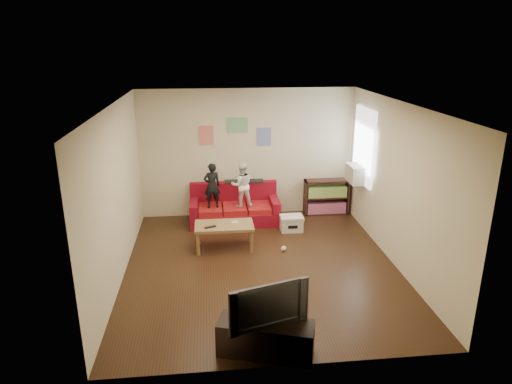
{
  "coord_description": "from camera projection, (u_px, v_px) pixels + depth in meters",
  "views": [
    {
      "loc": [
        -0.83,
        -6.84,
        3.61
      ],
      "look_at": [
        0.0,
        0.8,
        1.05
      ],
      "focal_mm": 32.0,
      "sensor_mm": 36.0,
      "label": 1
    }
  ],
  "objects": [
    {
      "name": "television",
      "position": [
        266.0,
        302.0,
        5.31
      ],
      "size": [
        0.98,
        0.41,
        0.57
      ],
      "primitive_type": "imported",
      "rotation": [
        0.0,
        0.0,
        0.29
      ],
      "color": "black",
      "rests_on": "tv_stand"
    },
    {
      "name": "sofa",
      "position": [
        234.0,
        209.0,
        9.51
      ],
      "size": [
        1.83,
        0.84,
        0.8
      ],
      "color": "maroon",
      "rests_on": "ground"
    },
    {
      "name": "bookshelf",
      "position": [
        326.0,
        199.0,
        9.92
      ],
      "size": [
        0.96,
        0.29,
        0.77
      ],
      "color": "#371D18",
      "rests_on": "ground"
    },
    {
      "name": "artwork_right",
      "position": [
        264.0,
        137.0,
        9.52
      ],
      "size": [
        0.3,
        0.01,
        0.38
      ],
      "primitive_type": "cube",
      "color": "#727FCC",
      "rests_on": "room_shell"
    },
    {
      "name": "ac_unit",
      "position": [
        356.0,
        174.0,
        9.11
      ],
      "size": [
        0.28,
        0.55,
        0.35
      ],
      "primitive_type": "cube",
      "color": "#B7B2A3",
      "rests_on": "window"
    },
    {
      "name": "window",
      "position": [
        364.0,
        146.0,
        8.95
      ],
      "size": [
        0.04,
        1.08,
        1.48
      ],
      "primitive_type": "cube",
      "color": "white",
      "rests_on": "room_shell"
    },
    {
      "name": "remote",
      "position": [
        210.0,
        227.0,
        8.04
      ],
      "size": [
        0.21,
        0.13,
        0.02
      ],
      "primitive_type": "cube",
      "rotation": [
        0.0,
        0.0,
        0.39
      ],
      "color": "black",
      "rests_on": "coffee_table"
    },
    {
      "name": "room_shell",
      "position": [
        261.0,
        190.0,
        7.25
      ],
      "size": [
        4.52,
        5.02,
        2.72
      ],
      "color": "#341F10",
      "rests_on": "ground"
    },
    {
      "name": "tissue",
      "position": [
        284.0,
        249.0,
        8.21
      ],
      "size": [
        0.1,
        0.1,
        0.09
      ],
      "primitive_type": "sphere",
      "rotation": [
        0.0,
        0.0,
        0.11
      ],
      "color": "silver",
      "rests_on": "ground"
    },
    {
      "name": "child_b",
      "position": [
        242.0,
        185.0,
        9.19
      ],
      "size": [
        0.48,
        0.39,
        0.92
      ],
      "primitive_type": "imported",
      "rotation": [
        0.0,
        0.0,
        3.25
      ],
      "color": "white",
      "rests_on": "sofa"
    },
    {
      "name": "file_box",
      "position": [
        291.0,
        223.0,
        9.07
      ],
      "size": [
        0.45,
        0.34,
        0.31
      ],
      "color": "silver",
      "rests_on": "ground"
    },
    {
      "name": "artwork_center",
      "position": [
        238.0,
        125.0,
        9.39
      ],
      "size": [
        0.42,
        0.01,
        0.32
      ],
      "primitive_type": "cube",
      "color": "#72B27F",
      "rests_on": "room_shell"
    },
    {
      "name": "tv_stand",
      "position": [
        266.0,
        338.0,
        5.47
      ],
      "size": [
        1.21,
        0.7,
        0.43
      ],
      "primitive_type": "cube",
      "rotation": [
        0.0,
        0.0,
        -0.29
      ],
      "color": "black",
      "rests_on": "ground"
    },
    {
      "name": "artwork_left",
      "position": [
        206.0,
        136.0,
        9.39
      ],
      "size": [
        0.3,
        0.01,
        0.4
      ],
      "primitive_type": "cube",
      "color": "#D87266",
      "rests_on": "room_shell"
    },
    {
      "name": "game_controller",
      "position": [
        235.0,
        222.0,
        8.25
      ],
      "size": [
        0.14,
        0.06,
        0.03
      ],
      "primitive_type": "cube",
      "rotation": [
        0.0,
        0.0,
        0.17
      ],
      "color": "white",
      "rests_on": "coffee_table"
    },
    {
      "name": "coffee_table",
      "position": [
        224.0,
        228.0,
        8.2
      ],
      "size": [
        1.05,
        0.58,
        0.47
      ],
      "color": "olive",
      "rests_on": "ground"
    },
    {
      "name": "child_a",
      "position": [
        212.0,
        186.0,
        9.13
      ],
      "size": [
        0.38,
        0.29,
        0.93
      ],
      "primitive_type": "imported",
      "rotation": [
        0.0,
        0.0,
        3.34
      ],
      "color": "black",
      "rests_on": "sofa"
    }
  ]
}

